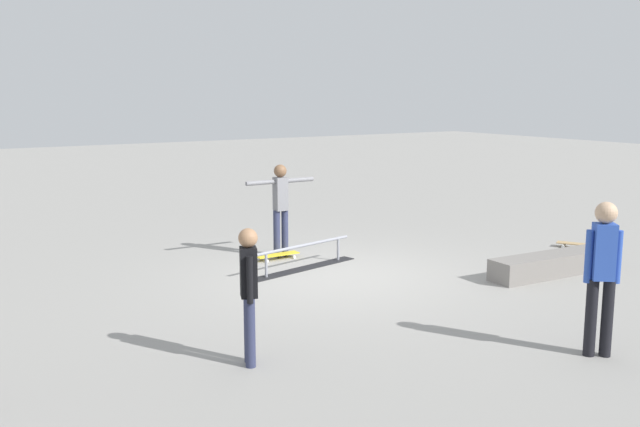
{
  "coord_description": "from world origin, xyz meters",
  "views": [
    {
      "loc": [
        6.04,
        9.08,
        2.89
      ],
      "look_at": [
        0.24,
        -0.21,
        1.0
      ],
      "focal_mm": 39.87,
      "sensor_mm": 36.0,
      "label": 1
    }
  ],
  "objects_px": {
    "bystander_black_shirt": "(249,289)",
    "loose_skateboard_natural": "(579,244)",
    "skater_main": "(281,203)",
    "bystander_blue_shirt": "(602,270)",
    "skateboard_main": "(277,255)",
    "skate_ledge": "(552,264)",
    "grind_rail": "(304,258)"
  },
  "relations": [
    {
      "from": "skateboard_main",
      "to": "skate_ledge",
      "type": "bearing_deg",
      "value": 132.99
    },
    {
      "from": "loose_skateboard_natural",
      "to": "skater_main",
      "type": "bearing_deg",
      "value": -145.38
    },
    {
      "from": "grind_rail",
      "to": "bystander_blue_shirt",
      "type": "height_order",
      "value": "bystander_blue_shirt"
    },
    {
      "from": "skateboard_main",
      "to": "loose_skateboard_natural",
      "type": "xyz_separation_m",
      "value": [
        -5.19,
        2.23,
        0.0
      ]
    },
    {
      "from": "skater_main",
      "to": "bystander_black_shirt",
      "type": "bearing_deg",
      "value": 57.73
    },
    {
      "from": "skate_ledge",
      "to": "bystander_black_shirt",
      "type": "bearing_deg",
      "value": 8.19
    },
    {
      "from": "skate_ledge",
      "to": "bystander_blue_shirt",
      "type": "bearing_deg",
      "value": 47.89
    },
    {
      "from": "bystander_blue_shirt",
      "to": "skateboard_main",
      "type": "bearing_deg",
      "value": 134.78
    },
    {
      "from": "grind_rail",
      "to": "bystander_blue_shirt",
      "type": "relative_size",
      "value": 1.27
    },
    {
      "from": "skateboard_main",
      "to": "bystander_blue_shirt",
      "type": "bearing_deg",
      "value": 96.46
    },
    {
      "from": "skater_main",
      "to": "skateboard_main",
      "type": "xyz_separation_m",
      "value": [
        0.16,
        0.17,
        -0.88
      ]
    },
    {
      "from": "bystander_blue_shirt",
      "to": "skate_ledge",
      "type": "bearing_deg",
      "value": 84.95
    },
    {
      "from": "bystander_black_shirt",
      "to": "loose_skateboard_natural",
      "type": "relative_size",
      "value": 1.87
    },
    {
      "from": "grind_rail",
      "to": "skater_main",
      "type": "bearing_deg",
      "value": -109.7
    },
    {
      "from": "skater_main",
      "to": "loose_skateboard_natural",
      "type": "distance_m",
      "value": 5.63
    },
    {
      "from": "skateboard_main",
      "to": "loose_skateboard_natural",
      "type": "bearing_deg",
      "value": 155.49
    },
    {
      "from": "skate_ledge",
      "to": "loose_skateboard_natural",
      "type": "relative_size",
      "value": 2.89
    },
    {
      "from": "bystander_blue_shirt",
      "to": "bystander_black_shirt",
      "type": "xyz_separation_m",
      "value": [
        3.37,
        -1.81,
        -0.14
      ]
    },
    {
      "from": "skater_main",
      "to": "bystander_black_shirt",
      "type": "relative_size",
      "value": 1.1
    },
    {
      "from": "bystander_black_shirt",
      "to": "loose_skateboard_natural",
      "type": "distance_m",
      "value": 8.01
    },
    {
      "from": "skater_main",
      "to": "bystander_black_shirt",
      "type": "xyz_separation_m",
      "value": [
        2.73,
        4.26,
        -0.11
      ]
    },
    {
      "from": "skateboard_main",
      "to": "bystander_black_shirt",
      "type": "height_order",
      "value": "bystander_black_shirt"
    },
    {
      "from": "skater_main",
      "to": "bystander_blue_shirt",
      "type": "xyz_separation_m",
      "value": [
        -0.64,
        6.07,
        0.03
      ]
    },
    {
      "from": "skate_ledge",
      "to": "loose_skateboard_natural",
      "type": "distance_m",
      "value": 2.26
    },
    {
      "from": "bystander_blue_shirt",
      "to": "bystander_black_shirt",
      "type": "height_order",
      "value": "bystander_blue_shirt"
    },
    {
      "from": "grind_rail",
      "to": "bystander_blue_shirt",
      "type": "xyz_separation_m",
      "value": [
        -0.76,
        5.07,
        0.79
      ]
    },
    {
      "from": "skater_main",
      "to": "bystander_blue_shirt",
      "type": "relative_size",
      "value": 0.95
    },
    {
      "from": "bystander_blue_shirt",
      "to": "bystander_black_shirt",
      "type": "bearing_deg",
      "value": -171.18
    },
    {
      "from": "bystander_blue_shirt",
      "to": "loose_skateboard_natural",
      "type": "bearing_deg",
      "value": 77.05
    },
    {
      "from": "skate_ledge",
      "to": "bystander_black_shirt",
      "type": "xyz_separation_m",
      "value": [
        5.75,
        0.83,
        0.67
      ]
    },
    {
      "from": "bystander_black_shirt",
      "to": "loose_skateboard_natural",
      "type": "height_order",
      "value": "bystander_black_shirt"
    },
    {
      "from": "skater_main",
      "to": "bystander_blue_shirt",
      "type": "distance_m",
      "value": 6.11
    }
  ]
}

